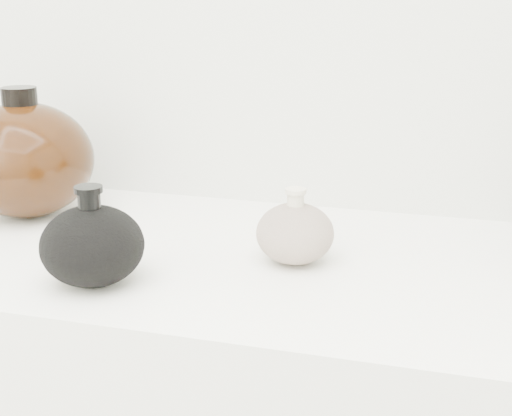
# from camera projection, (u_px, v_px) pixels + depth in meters

# --- Properties ---
(black_gourd_vase) EXTENTS (0.14, 0.14, 0.13)m
(black_gourd_vase) POSITION_uv_depth(u_px,v_px,m) (92.00, 245.00, 0.87)
(black_gourd_vase) COLOR black
(black_gourd_vase) RESTS_ON display_counter
(cream_gourd_vase) EXTENTS (0.13, 0.13, 0.10)m
(cream_gourd_vase) POSITION_uv_depth(u_px,v_px,m) (295.00, 233.00, 0.94)
(cream_gourd_vase) COLOR #C7B19E
(cream_gourd_vase) RESTS_ON display_counter
(left_round_pot) EXTENTS (0.27, 0.27, 0.21)m
(left_round_pot) POSITION_uv_depth(u_px,v_px,m) (25.00, 159.00, 1.13)
(left_round_pot) COLOR black
(left_round_pot) RESTS_ON display_counter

